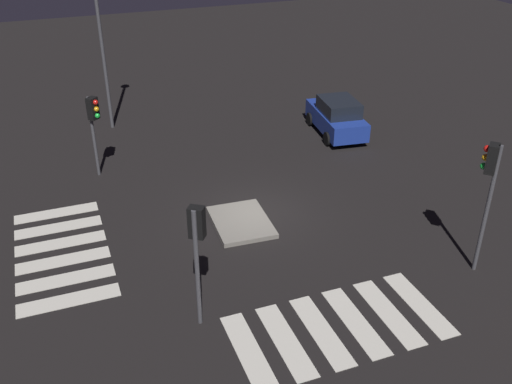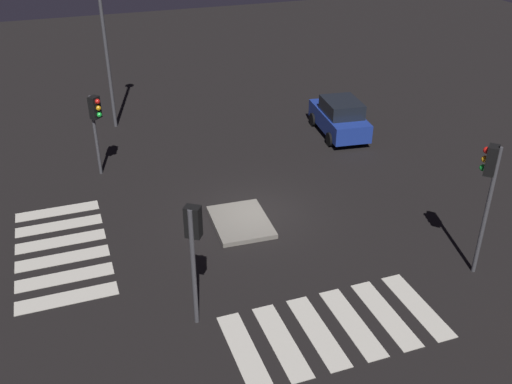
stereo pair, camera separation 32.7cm
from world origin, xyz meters
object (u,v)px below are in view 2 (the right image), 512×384
traffic_light_north (489,179)px  street_lamp (102,13)px  traffic_light_south (96,116)px  traffic_island (241,222)px  traffic_light_east (194,237)px  car_blue (340,117)px

traffic_light_north → street_lamp: bearing=-13.9°
traffic_light_south → traffic_island: bearing=-7.1°
traffic_light_east → street_lamp: (-16.34, -0.29, 2.95)m
traffic_light_south → traffic_light_east: traffic_light_east is taller
traffic_island → street_lamp: (-11.64, -3.22, 5.84)m
traffic_island → car_blue: size_ratio=0.64×
traffic_light_south → street_lamp: (-5.52, 1.29, 3.15)m
traffic_light_north → traffic_light_south: bearing=0.0°
traffic_light_north → traffic_island: bearing=6.4°
traffic_light_south → traffic_light_east: 10.94m
car_blue → traffic_light_north: traffic_light_north is taller
car_blue → traffic_light_south: size_ratio=1.25×
car_blue → street_lamp: size_ratio=0.52×
traffic_light_east → street_lamp: size_ratio=0.44×
car_blue → street_lamp: street_lamp is taller
traffic_light_south → traffic_light_north: traffic_light_north is taller
car_blue → traffic_island: bearing=137.9°
traffic_island → traffic_light_north: size_ratio=0.63×
street_lamp → car_blue: bearing=65.0°
car_blue → traffic_light_south: bearing=99.1°
traffic_island → car_blue: car_blue is taller
car_blue → traffic_light_east: traffic_light_east is taller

